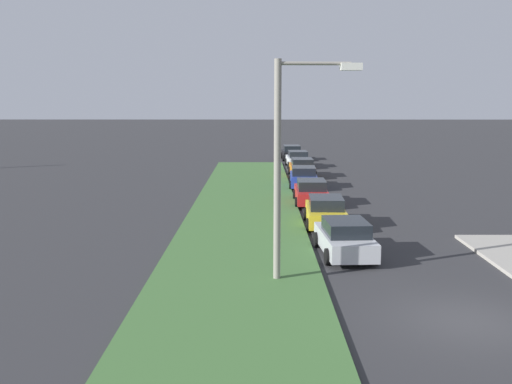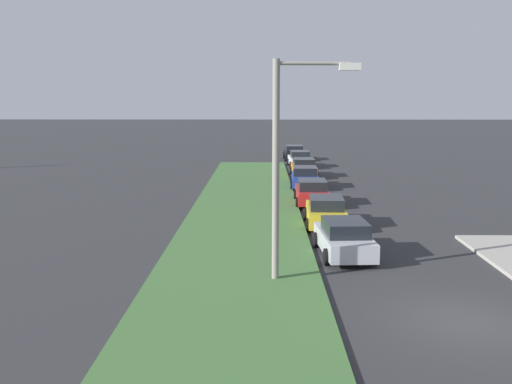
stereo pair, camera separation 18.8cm
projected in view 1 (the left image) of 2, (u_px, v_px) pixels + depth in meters
ground at (468, 321)px, 16.76m from camera, size 300.00×300.00×0.00m
grass_median at (241, 236)px, 26.64m from camera, size 60.00×6.00×0.12m
parked_car_silver at (345, 238)px, 23.54m from camera, size 4.40×2.21×1.47m
parked_car_yellow at (326, 212)px, 28.97m from camera, size 4.37×2.15×1.47m
parked_car_red at (311, 192)px, 34.86m from camera, size 4.33×2.07×1.47m
parked_car_blue at (303, 177)px, 41.32m from camera, size 4.37×2.15×1.47m
parked_car_orange at (302, 168)px, 46.87m from camera, size 4.31×2.04×1.47m
parked_car_white at (298, 159)px, 53.31m from camera, size 4.36×2.14×1.47m
parked_car_black at (292, 153)px, 59.40m from camera, size 4.33×2.08×1.47m
streetlight at (288, 154)px, 19.68m from camera, size 0.46×2.88×7.50m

